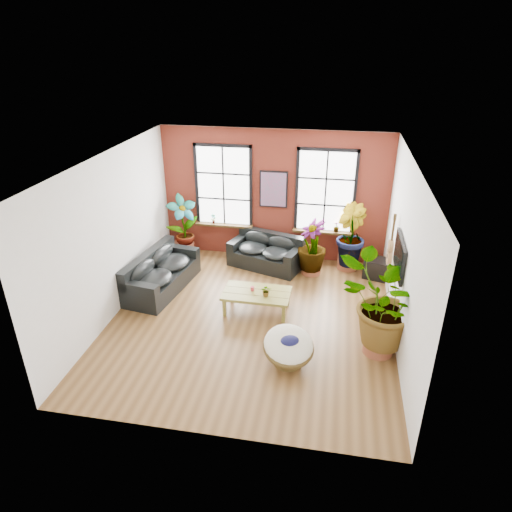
% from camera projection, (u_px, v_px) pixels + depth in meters
% --- Properties ---
extents(room, '(6.04, 6.54, 3.54)m').
position_uv_depth(room, '(252.00, 244.00, 9.32)').
color(room, brown).
rests_on(room, ground).
extents(sofa_back, '(2.08, 1.46, 0.87)m').
position_uv_depth(sofa_back, '(267.00, 252.00, 12.11)').
color(sofa_back, black).
rests_on(sofa_back, ground).
extents(sofa_left, '(1.29, 2.39, 0.90)m').
position_uv_depth(sofa_left, '(160.00, 273.00, 11.01)').
color(sofa_left, black).
rests_on(sofa_left, ground).
extents(coffee_table, '(1.49, 0.87, 0.57)m').
position_uv_depth(coffee_table, '(257.00, 294.00, 10.09)').
color(coffee_table, olive).
rests_on(coffee_table, ground).
extents(papasan_chair, '(1.25, 1.25, 0.72)m').
position_uv_depth(papasan_chair, '(289.00, 347.00, 8.49)').
color(papasan_chair, brown).
rests_on(papasan_chair, ground).
extents(poster, '(0.74, 0.06, 0.98)m').
position_uv_depth(poster, '(273.00, 189.00, 11.92)').
color(poster, black).
rests_on(poster, room).
extents(tv_wall_unit, '(0.13, 1.86, 1.20)m').
position_uv_depth(tv_wall_unit, '(397.00, 254.00, 9.34)').
color(tv_wall_unit, black).
rests_on(tv_wall_unit, room).
extents(media_box, '(0.71, 0.64, 0.50)m').
position_uv_depth(media_box, '(377.00, 268.00, 11.58)').
color(media_box, black).
rests_on(media_box, ground).
extents(pot_back_left, '(0.57, 0.57, 0.40)m').
position_uv_depth(pot_back_left, '(184.00, 249.00, 12.74)').
color(pot_back_left, brown).
rests_on(pot_back_left, ground).
extents(pot_back_right, '(0.69, 0.69, 0.38)m').
position_uv_depth(pot_back_right, '(347.00, 262.00, 12.05)').
color(pot_back_right, brown).
rests_on(pot_back_right, ground).
extents(pot_right_wall, '(0.67, 0.67, 0.43)m').
position_uv_depth(pot_right_wall, '(379.00, 343.00, 8.85)').
color(pot_right_wall, brown).
rests_on(pot_right_wall, ground).
extents(pot_mid, '(0.64, 0.64, 0.36)m').
position_uv_depth(pot_mid, '(311.00, 267.00, 11.80)').
color(pot_mid, brown).
rests_on(pot_mid, ground).
extents(floor_plant_back_left, '(1.02, 1.01, 1.62)m').
position_uv_depth(floor_plant_back_left, '(183.00, 224.00, 12.37)').
color(floor_plant_back_left, '#1C5817').
rests_on(floor_plant_back_left, ground).
extents(floor_plant_back_right, '(1.02, 1.11, 1.63)m').
position_uv_depth(floor_plant_back_right, '(349.00, 235.00, 11.72)').
color(floor_plant_back_right, '#1C5817').
rests_on(floor_plant_back_right, ground).
extents(floor_plant_right_wall, '(2.17, 2.12, 1.83)m').
position_uv_depth(floor_plant_right_wall, '(385.00, 305.00, 8.47)').
color(floor_plant_right_wall, '#1C5817').
rests_on(floor_plant_right_wall, ground).
extents(floor_plant_mid, '(1.03, 1.03, 1.33)m').
position_uv_depth(floor_plant_mid, '(312.00, 245.00, 11.51)').
color(floor_plant_mid, '#1C5817').
rests_on(floor_plant_mid, ground).
extents(table_plant, '(0.24, 0.21, 0.26)m').
position_uv_depth(table_plant, '(266.00, 291.00, 9.87)').
color(table_plant, '#1C5817').
rests_on(table_plant, coffee_table).
extents(sill_plant_left, '(0.17, 0.17, 0.27)m').
position_uv_depth(sill_plant_left, '(213.00, 219.00, 12.54)').
color(sill_plant_left, '#1C5817').
rests_on(sill_plant_left, room).
extents(sill_plant_right, '(0.19, 0.19, 0.27)m').
position_uv_depth(sill_plant_right, '(336.00, 227.00, 12.00)').
color(sill_plant_right, '#1C5817').
rests_on(sill_plant_right, room).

